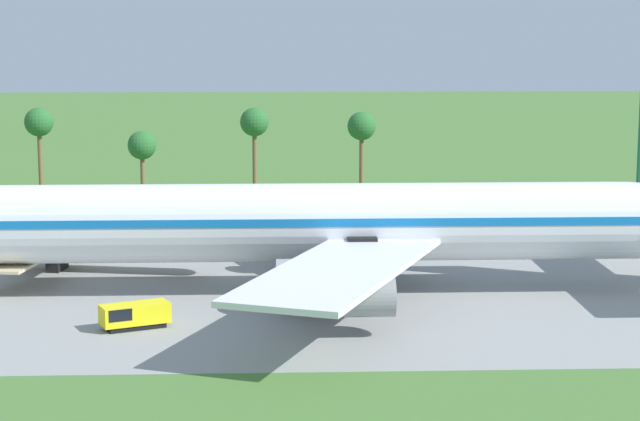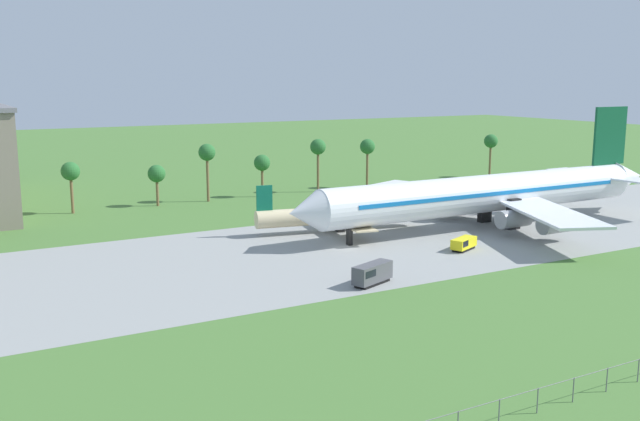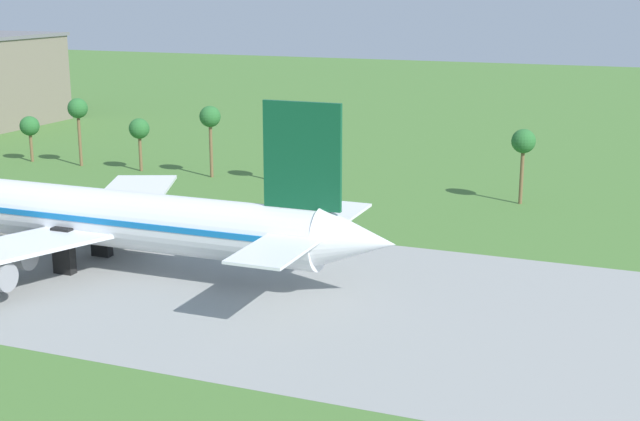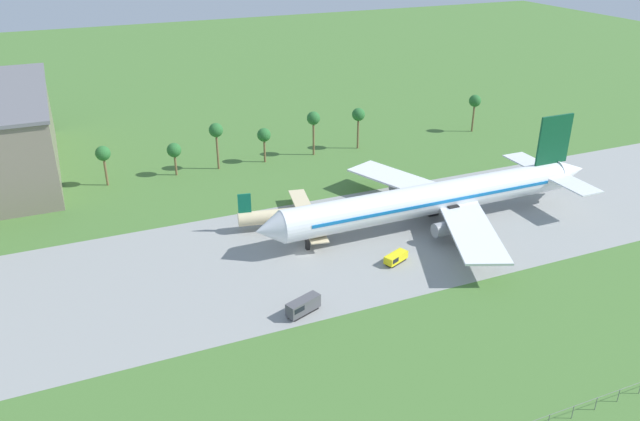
# 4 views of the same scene
# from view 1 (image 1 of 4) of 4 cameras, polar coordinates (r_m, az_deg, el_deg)

# --- Properties ---
(jet_airliner) EXTENTS (79.81, 54.64, 20.49)m
(jet_airliner) POSITION_cam_1_polar(r_m,az_deg,el_deg) (97.55, 1.04, -0.60)
(jet_airliner) COLOR white
(jet_airliner) RESTS_ON ground_plane
(regional_aircraft) EXTENTS (29.15, 26.40, 8.56)m
(regional_aircraft) POSITION_cam_1_polar(r_m,az_deg,el_deg) (109.51, -12.91, -1.44)
(regional_aircraft) COLOR beige
(regional_aircraft) RESTS_ON ground_plane
(fuel_truck) EXTENTS (5.46, 3.86, 1.89)m
(fuel_truck) POSITION_cam_1_polar(r_m,az_deg,el_deg) (87.84, -9.23, -5.11)
(fuel_truck) COLOR black
(fuel_truck) RESTS_ON ground_plane
(palm_tree_row) EXTENTS (110.56, 3.60, 12.32)m
(palm_tree_row) POSITION_cam_1_polar(r_m,az_deg,el_deg) (146.30, -6.98, 3.67)
(palm_tree_row) COLOR brown
(palm_tree_row) RESTS_ON ground_plane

